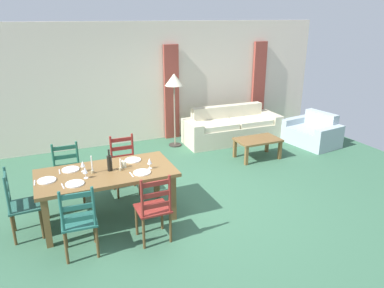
% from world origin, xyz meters
% --- Properties ---
extents(ground_plane, '(9.60, 9.60, 0.02)m').
position_xyz_m(ground_plane, '(0.00, 0.00, -0.01)').
color(ground_plane, '#366247').
extents(wall_far, '(9.60, 0.16, 2.70)m').
position_xyz_m(wall_far, '(0.00, 3.30, 1.35)').
color(wall_far, beige).
rests_on(wall_far, ground_plane).
extents(curtain_panel_left, '(0.35, 0.08, 2.20)m').
position_xyz_m(curtain_panel_left, '(0.89, 3.16, 1.10)').
color(curtain_panel_left, '#953E33').
rests_on(curtain_panel_left, ground_plane).
extents(curtain_panel_right, '(0.35, 0.08, 2.20)m').
position_xyz_m(curtain_panel_right, '(3.29, 3.16, 1.10)').
color(curtain_panel_right, '#953E33').
rests_on(curtain_panel_right, ground_plane).
extents(dining_table, '(1.90, 0.96, 0.75)m').
position_xyz_m(dining_table, '(-1.27, -0.01, 0.66)').
color(dining_table, brown).
rests_on(dining_table, ground_plane).
extents(dining_chair_near_left, '(0.44, 0.42, 0.96)m').
position_xyz_m(dining_chair_near_left, '(-1.76, -0.74, 0.48)').
color(dining_chair_near_left, '#225C51').
rests_on(dining_chair_near_left, ground_plane).
extents(dining_chair_near_right, '(0.42, 0.40, 0.96)m').
position_xyz_m(dining_chair_near_right, '(-0.83, -0.80, 0.48)').
color(dining_chair_near_right, maroon).
rests_on(dining_chair_near_right, ground_plane).
extents(dining_chair_far_left, '(0.42, 0.40, 0.96)m').
position_xyz_m(dining_chair_far_left, '(-1.74, 0.74, 0.48)').
color(dining_chair_far_left, '#215D47').
rests_on(dining_chair_far_left, ground_plane).
extents(dining_chair_far_right, '(0.42, 0.40, 0.96)m').
position_xyz_m(dining_chair_far_right, '(-0.84, 0.78, 0.48)').
color(dining_chair_far_right, maroon).
rests_on(dining_chair_far_right, ground_plane).
extents(dining_chair_head_west, '(0.42, 0.44, 0.96)m').
position_xyz_m(dining_chair_head_west, '(-2.42, 0.00, 0.48)').
color(dining_chair_head_west, '#25574B').
rests_on(dining_chair_head_west, ground_plane).
extents(dinner_plate_near_left, '(0.24, 0.24, 0.02)m').
position_xyz_m(dinner_plate_near_left, '(-1.72, -0.26, 0.76)').
color(dinner_plate_near_left, white).
rests_on(dinner_plate_near_left, dining_table).
extents(fork_near_left, '(0.03, 0.17, 0.01)m').
position_xyz_m(fork_near_left, '(-1.87, -0.26, 0.75)').
color(fork_near_left, silver).
rests_on(fork_near_left, dining_table).
extents(dinner_plate_near_right, '(0.24, 0.24, 0.02)m').
position_xyz_m(dinner_plate_near_right, '(-0.82, -0.26, 0.76)').
color(dinner_plate_near_right, white).
rests_on(dinner_plate_near_right, dining_table).
extents(fork_near_right, '(0.02, 0.17, 0.01)m').
position_xyz_m(fork_near_right, '(-0.97, -0.26, 0.75)').
color(fork_near_right, silver).
rests_on(fork_near_right, dining_table).
extents(dinner_plate_far_left, '(0.24, 0.24, 0.02)m').
position_xyz_m(dinner_plate_far_left, '(-1.72, 0.24, 0.76)').
color(dinner_plate_far_left, white).
rests_on(dinner_plate_far_left, dining_table).
extents(fork_far_left, '(0.02, 0.17, 0.01)m').
position_xyz_m(fork_far_left, '(-1.87, 0.24, 0.75)').
color(fork_far_left, silver).
rests_on(fork_far_left, dining_table).
extents(dinner_plate_far_right, '(0.24, 0.24, 0.02)m').
position_xyz_m(dinner_plate_far_right, '(-0.82, 0.24, 0.76)').
color(dinner_plate_far_right, white).
rests_on(dinner_plate_far_right, dining_table).
extents(fork_far_right, '(0.02, 0.17, 0.01)m').
position_xyz_m(fork_far_right, '(-0.97, 0.24, 0.75)').
color(fork_far_right, silver).
rests_on(fork_far_right, dining_table).
extents(dinner_plate_head_west, '(0.24, 0.24, 0.02)m').
position_xyz_m(dinner_plate_head_west, '(-2.05, -0.01, 0.76)').
color(dinner_plate_head_west, white).
rests_on(dinner_plate_head_west, dining_table).
extents(fork_head_west, '(0.02, 0.17, 0.01)m').
position_xyz_m(fork_head_west, '(-2.20, -0.01, 0.75)').
color(fork_head_west, silver).
rests_on(fork_head_west, dining_table).
extents(wine_bottle, '(0.07, 0.07, 0.32)m').
position_xyz_m(wine_bottle, '(-1.21, 0.00, 0.87)').
color(wine_bottle, black).
rests_on(wine_bottle, dining_table).
extents(wine_glass_near_left, '(0.06, 0.06, 0.16)m').
position_xyz_m(wine_glass_near_left, '(-1.56, -0.13, 0.86)').
color(wine_glass_near_left, white).
rests_on(wine_glass_near_left, dining_table).
extents(wine_glass_near_right, '(0.06, 0.06, 0.16)m').
position_xyz_m(wine_glass_near_right, '(-0.68, -0.16, 0.86)').
color(wine_glass_near_right, white).
rests_on(wine_glass_near_right, dining_table).
extents(wine_glass_far_left, '(0.06, 0.06, 0.16)m').
position_xyz_m(wine_glass_far_left, '(-1.56, 0.11, 0.86)').
color(wine_glass_far_left, white).
rests_on(wine_glass_far_left, dining_table).
extents(coffee_cup_primary, '(0.07, 0.07, 0.09)m').
position_xyz_m(coffee_cup_primary, '(-1.00, 0.04, 0.80)').
color(coffee_cup_primary, beige).
rests_on(coffee_cup_primary, dining_table).
extents(candle_tall, '(0.05, 0.05, 0.26)m').
position_xyz_m(candle_tall, '(-1.45, 0.01, 0.82)').
color(candle_tall, '#998C66').
rests_on(candle_tall, dining_table).
extents(candle_short, '(0.05, 0.05, 0.18)m').
position_xyz_m(candle_short, '(-1.07, -0.05, 0.80)').
color(candle_short, '#998C66').
rests_on(candle_short, dining_table).
extents(couch, '(2.29, 0.84, 0.80)m').
position_xyz_m(couch, '(2.09, 2.40, 0.29)').
color(couch, beige).
rests_on(couch, ground_plane).
extents(coffee_table, '(0.90, 0.56, 0.42)m').
position_xyz_m(coffee_table, '(2.03, 1.18, 0.36)').
color(coffee_table, brown).
rests_on(coffee_table, ground_plane).
extents(armchair_upholstered, '(0.97, 1.27, 0.72)m').
position_xyz_m(armchair_upholstered, '(3.71, 1.44, 0.25)').
color(armchair_upholstered, '#9FB0B8').
rests_on(armchair_upholstered, ground_plane).
extents(standing_lamp, '(0.40, 0.40, 1.64)m').
position_xyz_m(standing_lamp, '(0.74, 2.58, 1.41)').
color(standing_lamp, '#332D28').
rests_on(standing_lamp, ground_plane).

